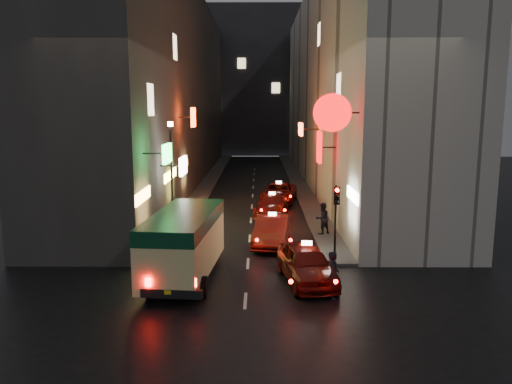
{
  "coord_description": "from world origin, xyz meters",
  "views": [
    {
      "loc": [
        0.49,
        -13.62,
        7.09
      ],
      "look_at": [
        0.35,
        13.0,
        2.59
      ],
      "focal_mm": 35.0,
      "sensor_mm": 36.0,
      "label": 1
    }
  ],
  "objects_px": {
    "minibus": "(184,237)",
    "pedestrian_crossing": "(333,272)",
    "lamp_post": "(172,171)",
    "traffic_light": "(336,207)",
    "taxi_near": "(306,260)"
  },
  "relations": [
    {
      "from": "minibus",
      "to": "pedestrian_crossing",
      "type": "relative_size",
      "value": 3.27
    },
    {
      "from": "traffic_light",
      "to": "taxi_near",
      "type": "bearing_deg",
      "value": -122.9
    },
    {
      "from": "taxi_near",
      "to": "lamp_post",
      "type": "height_order",
      "value": "lamp_post"
    },
    {
      "from": "pedestrian_crossing",
      "to": "traffic_light",
      "type": "height_order",
      "value": "traffic_light"
    },
    {
      "from": "minibus",
      "to": "lamp_post",
      "type": "bearing_deg",
      "value": 103.72
    },
    {
      "from": "taxi_near",
      "to": "traffic_light",
      "type": "height_order",
      "value": "traffic_light"
    },
    {
      "from": "minibus",
      "to": "taxi_near",
      "type": "bearing_deg",
      "value": -4.03
    },
    {
      "from": "pedestrian_crossing",
      "to": "lamp_post",
      "type": "relative_size",
      "value": 0.33
    },
    {
      "from": "minibus",
      "to": "taxi_near",
      "type": "distance_m",
      "value": 5.15
    },
    {
      "from": "taxi_near",
      "to": "pedestrian_crossing",
      "type": "distance_m",
      "value": 1.98
    },
    {
      "from": "minibus",
      "to": "traffic_light",
      "type": "xyz_separation_m",
      "value": [
        6.6,
        2.03,
        0.9
      ]
    },
    {
      "from": "minibus",
      "to": "pedestrian_crossing",
      "type": "bearing_deg",
      "value": -19.98
    },
    {
      "from": "traffic_light",
      "to": "lamp_post",
      "type": "distance_m",
      "value": 9.42
    },
    {
      "from": "pedestrian_crossing",
      "to": "lamp_post",
      "type": "xyz_separation_m",
      "value": [
        -7.5,
        8.7,
        2.69
      ]
    },
    {
      "from": "pedestrian_crossing",
      "to": "taxi_near",
      "type": "bearing_deg",
      "value": 26.55
    }
  ]
}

